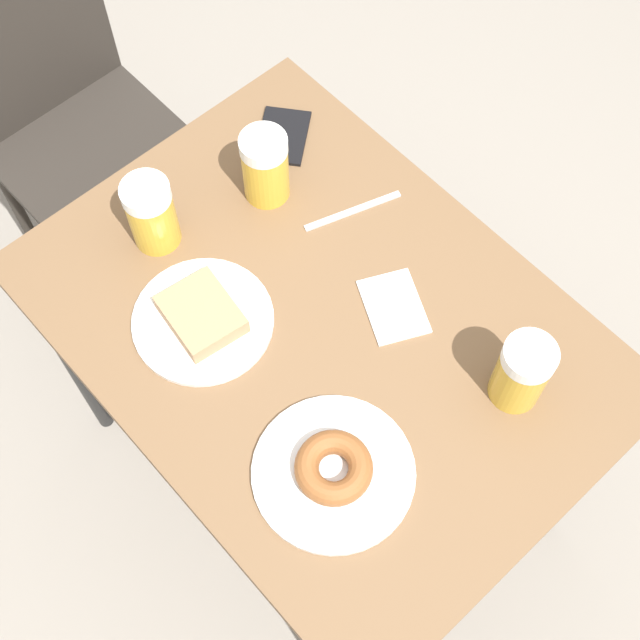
{
  "coord_description": "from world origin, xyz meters",
  "views": [
    {
      "loc": [
        -0.45,
        -0.5,
        2.07
      ],
      "look_at": [
        0.0,
        0.0,
        0.77
      ],
      "focal_mm": 50.0,
      "sensor_mm": 36.0,
      "label": 1
    }
  ],
  "objects_px": {
    "passport_near_edge": "(283,136)",
    "napkin_folded": "(394,307)",
    "beer_mug_center": "(151,214)",
    "beer_mug_left": "(522,372)",
    "plate_with_donut": "(334,470)",
    "plate_with_cake": "(202,318)",
    "chair": "(57,96)",
    "beer_mug_right": "(265,167)",
    "fork": "(353,211)"
  },
  "relations": [
    {
      "from": "beer_mug_center",
      "to": "chair",
      "type": "bearing_deg",
      "value": 78.99
    },
    {
      "from": "passport_near_edge",
      "to": "napkin_folded",
      "type": "bearing_deg",
      "value": -104.05
    },
    {
      "from": "beer_mug_center",
      "to": "passport_near_edge",
      "type": "relative_size",
      "value": 0.94
    },
    {
      "from": "plate_with_cake",
      "to": "plate_with_donut",
      "type": "xyz_separation_m",
      "value": [
        -0.02,
        -0.34,
        0.0
      ]
    },
    {
      "from": "plate_with_donut",
      "to": "fork",
      "type": "xyz_separation_m",
      "value": [
        0.35,
        0.33,
        -0.01
      ]
    },
    {
      "from": "chair",
      "to": "beer_mug_center",
      "type": "relative_size",
      "value": 6.63
    },
    {
      "from": "napkin_folded",
      "to": "beer_mug_right",
      "type": "bearing_deg",
      "value": 90.45
    },
    {
      "from": "beer_mug_center",
      "to": "beer_mug_right",
      "type": "bearing_deg",
      "value": -14.85
    },
    {
      "from": "beer_mug_left",
      "to": "plate_with_donut",
      "type": "bearing_deg",
      "value": 163.26
    },
    {
      "from": "napkin_folded",
      "to": "plate_with_donut",
      "type": "bearing_deg",
      "value": -151.8
    },
    {
      "from": "beer_mug_right",
      "to": "napkin_folded",
      "type": "relative_size",
      "value": 0.93
    },
    {
      "from": "fork",
      "to": "passport_near_edge",
      "type": "relative_size",
      "value": 1.18
    },
    {
      "from": "plate_with_cake",
      "to": "beer_mug_right",
      "type": "height_order",
      "value": "beer_mug_right"
    },
    {
      "from": "beer_mug_left",
      "to": "napkin_folded",
      "type": "distance_m",
      "value": 0.25
    },
    {
      "from": "passport_near_edge",
      "to": "fork",
      "type": "bearing_deg",
      "value": -94.87
    },
    {
      "from": "beer_mug_left",
      "to": "beer_mug_center",
      "type": "xyz_separation_m",
      "value": [
        -0.24,
        0.62,
        0.0
      ]
    },
    {
      "from": "beer_mug_left",
      "to": "passport_near_edge",
      "type": "distance_m",
      "value": 0.64
    },
    {
      "from": "beer_mug_right",
      "to": "fork",
      "type": "relative_size",
      "value": 0.8
    },
    {
      "from": "chair",
      "to": "napkin_folded",
      "type": "height_order",
      "value": "chair"
    },
    {
      "from": "chair",
      "to": "plate_with_donut",
      "type": "xyz_separation_m",
      "value": [
        -0.17,
        -1.07,
        0.2
      ]
    },
    {
      "from": "napkin_folded",
      "to": "beer_mug_center",
      "type": "bearing_deg",
      "value": 118.87
    },
    {
      "from": "plate_with_cake",
      "to": "beer_mug_center",
      "type": "relative_size",
      "value": 1.64
    },
    {
      "from": "beer_mug_left",
      "to": "napkin_folded",
      "type": "bearing_deg",
      "value": 98.56
    },
    {
      "from": "beer_mug_right",
      "to": "passport_near_edge",
      "type": "xyz_separation_m",
      "value": [
        0.1,
        0.07,
        -0.07
      ]
    },
    {
      "from": "plate_with_donut",
      "to": "chair",
      "type": "bearing_deg",
      "value": 81.01
    },
    {
      "from": "beer_mug_center",
      "to": "napkin_folded",
      "type": "height_order",
      "value": "beer_mug_center"
    },
    {
      "from": "beer_mug_right",
      "to": "passport_near_edge",
      "type": "height_order",
      "value": "beer_mug_right"
    },
    {
      "from": "plate_with_donut",
      "to": "plate_with_cake",
      "type": "bearing_deg",
      "value": 87.27
    },
    {
      "from": "plate_with_cake",
      "to": "beer_mug_right",
      "type": "distance_m",
      "value": 0.29
    },
    {
      "from": "plate_with_donut",
      "to": "napkin_folded",
      "type": "height_order",
      "value": "plate_with_donut"
    },
    {
      "from": "napkin_folded",
      "to": "passport_near_edge",
      "type": "bearing_deg",
      "value": 75.95
    },
    {
      "from": "beer_mug_left",
      "to": "beer_mug_center",
      "type": "relative_size",
      "value": 1.0
    },
    {
      "from": "passport_near_edge",
      "to": "plate_with_cake",
      "type": "bearing_deg",
      "value": -150.06
    },
    {
      "from": "beer_mug_left",
      "to": "passport_near_edge",
      "type": "bearing_deg",
      "value": 84.27
    },
    {
      "from": "beer_mug_center",
      "to": "beer_mug_right",
      "type": "relative_size",
      "value": 1.0
    },
    {
      "from": "chair",
      "to": "beer_mug_center",
      "type": "height_order",
      "value": "chair"
    },
    {
      "from": "beer_mug_right",
      "to": "fork",
      "type": "xyz_separation_m",
      "value": [
        0.08,
        -0.14,
        -0.07
      ]
    },
    {
      "from": "beer_mug_left",
      "to": "napkin_folded",
      "type": "xyz_separation_m",
      "value": [
        -0.04,
        0.24,
        -0.07
      ]
    },
    {
      "from": "beer_mug_left",
      "to": "chair",
      "type": "bearing_deg",
      "value": 96.71
    },
    {
      "from": "plate_with_cake",
      "to": "beer_mug_right",
      "type": "xyz_separation_m",
      "value": [
        0.25,
        0.13,
        0.06
      ]
    },
    {
      "from": "plate_with_donut",
      "to": "napkin_folded",
      "type": "distance_m",
      "value": 0.31
    },
    {
      "from": "plate_with_cake",
      "to": "beer_mug_center",
      "type": "height_order",
      "value": "beer_mug_center"
    },
    {
      "from": "beer_mug_center",
      "to": "fork",
      "type": "xyz_separation_m",
      "value": [
        0.29,
        -0.19,
        -0.07
      ]
    },
    {
      "from": "napkin_folded",
      "to": "passport_near_edge",
      "type": "xyz_separation_m",
      "value": [
        0.1,
        0.4,
        0.0
      ]
    },
    {
      "from": "plate_with_cake",
      "to": "beer_mug_left",
      "type": "xyz_separation_m",
      "value": [
        0.29,
        -0.43,
        0.06
      ]
    },
    {
      "from": "beer_mug_center",
      "to": "napkin_folded",
      "type": "relative_size",
      "value": 0.93
    },
    {
      "from": "plate_with_cake",
      "to": "passport_near_edge",
      "type": "bearing_deg",
      "value": 29.94
    },
    {
      "from": "chair",
      "to": "plate_with_cake",
      "type": "height_order",
      "value": "chair"
    },
    {
      "from": "chair",
      "to": "beer_mug_left",
      "type": "distance_m",
      "value": 1.2
    },
    {
      "from": "napkin_folded",
      "to": "beer_mug_left",
      "type": "bearing_deg",
      "value": -81.44
    }
  ]
}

